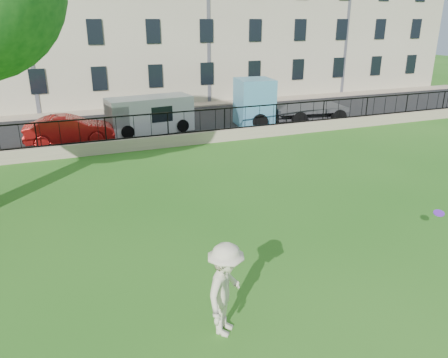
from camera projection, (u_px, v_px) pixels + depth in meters
name	position (u px, v px, depth m)	size (l,w,h in m)	color
ground	(289.00, 264.00, 11.34)	(120.00, 120.00, 0.00)	#226518
retaining_wall	(169.00, 141.00, 21.70)	(50.00, 0.40, 0.60)	gray
iron_railing	(168.00, 124.00, 21.40)	(50.00, 0.05, 1.13)	black
street	(148.00, 126.00, 25.90)	(60.00, 9.00, 0.01)	black
sidewalk	(132.00, 109.00, 30.41)	(60.00, 1.40, 0.12)	gray
building_row	(111.00, 6.00, 32.99)	(56.40, 10.40, 13.80)	beige
man	(226.00, 290.00, 8.56)	(1.29, 0.74, 1.99)	beige
frisbee	(439.00, 213.00, 11.09)	(0.27, 0.27, 0.03)	#6922C2
red_sedan	(70.00, 130.00, 22.08)	(1.52, 4.36, 1.44)	#B11815
white_van	(150.00, 114.00, 24.38)	(4.64, 1.81, 1.95)	silver
blue_truck	(290.00, 101.00, 26.28)	(6.51, 2.31, 2.73)	#4F94B9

